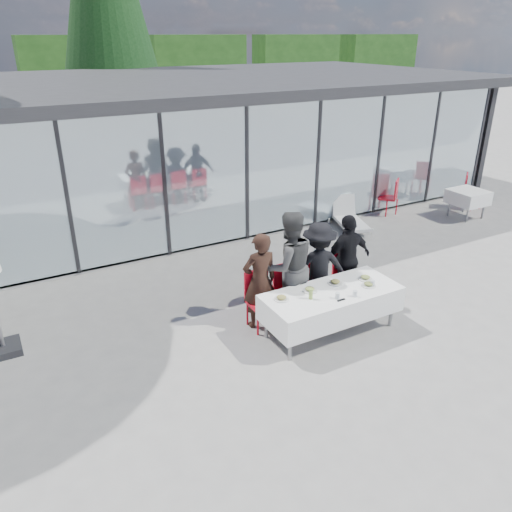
{
  "coord_description": "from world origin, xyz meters",
  "views": [
    {
      "loc": [
        -4.12,
        -5.72,
        4.52
      ],
      "look_at": [
        -0.29,
        1.2,
        0.97
      ],
      "focal_mm": 35.0,
      "sensor_mm": 36.0,
      "label": 1
    }
  ],
  "objects_px": {
    "plate_b": "(310,290)",
    "diner_chair_c": "(317,281)",
    "diner_chair_a": "(259,296)",
    "spare_chair_a": "(469,189)",
    "diner_chair_b": "(288,289)",
    "diner_d": "(347,259)",
    "folded_eyeglasses": "(341,300)",
    "diner_chair_d": "(346,273)",
    "juice_bottle": "(311,294)",
    "plate_a": "(281,298)",
    "spare_chair_b": "(391,195)",
    "dining_table": "(331,303)",
    "diner_b": "(289,266)",
    "plate_c": "(335,282)",
    "plate_d": "(365,278)",
    "diner_a": "(260,281)",
    "plate_extra": "(369,284)",
    "spare_table_right": "(468,197)",
    "diner_c": "(318,267)",
    "lounger": "(348,217)"
  },
  "relations": [
    {
      "from": "diner_chair_a",
      "to": "spare_table_right",
      "type": "relative_size",
      "value": 1.13
    },
    {
      "from": "diner_chair_b",
      "to": "spare_chair_b",
      "type": "relative_size",
      "value": 1.0
    },
    {
      "from": "diner_chair_a",
      "to": "plate_b",
      "type": "bearing_deg",
      "value": -43.54
    },
    {
      "from": "plate_extra",
      "to": "juice_bottle",
      "type": "bearing_deg",
      "value": 174.49
    },
    {
      "from": "spare_chair_b",
      "to": "diner_a",
      "type": "bearing_deg",
      "value": -151.35
    },
    {
      "from": "diner_b",
      "to": "plate_a",
      "type": "xyz_separation_m",
      "value": [
        -0.49,
        -0.58,
        -0.19
      ]
    },
    {
      "from": "diner_chair_c",
      "to": "spare_table_right",
      "type": "height_order",
      "value": "diner_chair_c"
    },
    {
      "from": "diner_chair_a",
      "to": "spare_chair_a",
      "type": "xyz_separation_m",
      "value": [
        8.12,
        2.55,
        0.0
      ]
    },
    {
      "from": "plate_a",
      "to": "plate_d",
      "type": "xyz_separation_m",
      "value": [
        1.59,
        -0.09,
        0.0
      ]
    },
    {
      "from": "dining_table",
      "to": "diner_b",
      "type": "height_order",
      "value": "diner_b"
    },
    {
      "from": "diner_d",
      "to": "folded_eyeglasses",
      "type": "distance_m",
      "value": 1.41
    },
    {
      "from": "plate_a",
      "to": "lounger",
      "type": "bearing_deg",
      "value": 40.35
    },
    {
      "from": "plate_extra",
      "to": "plate_a",
      "type": "bearing_deg",
      "value": 168.45
    },
    {
      "from": "diner_c",
      "to": "plate_c",
      "type": "bearing_deg",
      "value": 103.9
    },
    {
      "from": "diner_c",
      "to": "plate_b",
      "type": "relative_size",
      "value": 6.87
    },
    {
      "from": "diner_chair_d",
      "to": "juice_bottle",
      "type": "relative_size",
      "value": 5.84
    },
    {
      "from": "plate_a",
      "to": "diner_chair_a",
      "type": "bearing_deg",
      "value": 95.7
    },
    {
      "from": "diner_d",
      "to": "plate_c",
      "type": "xyz_separation_m",
      "value": [
        -0.68,
        -0.55,
        -0.05
      ]
    },
    {
      "from": "diner_c",
      "to": "plate_b",
      "type": "distance_m",
      "value": 0.79
    },
    {
      "from": "diner_chair_b",
      "to": "spare_chair_a",
      "type": "relative_size",
      "value": 1.0
    },
    {
      "from": "diner_d",
      "to": "plate_a",
      "type": "bearing_deg",
      "value": 18.03
    },
    {
      "from": "diner_b",
      "to": "plate_c",
      "type": "xyz_separation_m",
      "value": [
        0.56,
        -0.55,
        -0.19
      ]
    },
    {
      "from": "diner_chair_a",
      "to": "spare_chair_b",
      "type": "bearing_deg",
      "value": 28.58
    },
    {
      "from": "juice_bottle",
      "to": "spare_chair_b",
      "type": "xyz_separation_m",
      "value": [
        5.39,
        3.98,
        -0.3
      ]
    },
    {
      "from": "plate_extra",
      "to": "plate_d",
      "type": "bearing_deg",
      "value": 61.68
    },
    {
      "from": "spare_chair_a",
      "to": "diner_chair_c",
      "type": "bearing_deg",
      "value": -159.9
    },
    {
      "from": "dining_table",
      "to": "plate_a",
      "type": "height_order",
      "value": "plate_a"
    },
    {
      "from": "diner_chair_c",
      "to": "folded_eyeglasses",
      "type": "height_order",
      "value": "diner_chair_c"
    },
    {
      "from": "diner_b",
      "to": "lounger",
      "type": "xyz_separation_m",
      "value": [
        3.7,
        2.98,
        -0.7
      ]
    },
    {
      "from": "diner_b",
      "to": "plate_extra",
      "type": "relative_size",
      "value": 8.15
    },
    {
      "from": "spare_chair_a",
      "to": "spare_chair_b",
      "type": "relative_size",
      "value": 1.0
    },
    {
      "from": "diner_chair_d",
      "to": "lounger",
      "type": "distance_m",
      "value": 3.86
    },
    {
      "from": "diner_a",
      "to": "lounger",
      "type": "distance_m",
      "value": 5.22
    },
    {
      "from": "diner_b",
      "to": "plate_d",
      "type": "height_order",
      "value": "diner_b"
    },
    {
      "from": "juice_bottle",
      "to": "diner_a",
      "type": "bearing_deg",
      "value": 121.01
    },
    {
      "from": "diner_chair_d",
      "to": "juice_bottle",
      "type": "xyz_separation_m",
      "value": [
        -1.33,
        -0.79,
        0.3
      ]
    },
    {
      "from": "diner_chair_c",
      "to": "folded_eyeglasses",
      "type": "relative_size",
      "value": 6.96
    },
    {
      "from": "spare_table_right",
      "to": "diner_chair_c",
      "type": "bearing_deg",
      "value": -162.12
    },
    {
      "from": "diner_chair_d",
      "to": "diner_chair_c",
      "type": "bearing_deg",
      "value": 180.0
    },
    {
      "from": "diner_d",
      "to": "plate_b",
      "type": "xyz_separation_m",
      "value": [
        -1.19,
        -0.56,
        -0.05
      ]
    },
    {
      "from": "plate_d",
      "to": "folded_eyeglasses",
      "type": "bearing_deg",
      "value": -154.56
    },
    {
      "from": "diner_b",
      "to": "plate_b",
      "type": "bearing_deg",
      "value": 102.06
    },
    {
      "from": "diner_chair_c",
      "to": "diner_chair_b",
      "type": "bearing_deg",
      "value": 180.0
    },
    {
      "from": "plate_c",
      "to": "juice_bottle",
      "type": "bearing_deg",
      "value": -160.72
    },
    {
      "from": "plate_b",
      "to": "diner_chair_c",
      "type": "bearing_deg",
      "value": 45.45
    },
    {
      "from": "spare_chair_a",
      "to": "dining_table",
      "type": "bearing_deg",
      "value": -155.44
    },
    {
      "from": "diner_chair_a",
      "to": "folded_eyeglasses",
      "type": "bearing_deg",
      "value": -51.1
    },
    {
      "from": "plate_extra",
      "to": "folded_eyeglasses",
      "type": "height_order",
      "value": "plate_extra"
    },
    {
      "from": "plate_d",
      "to": "plate_extra",
      "type": "height_order",
      "value": "same"
    },
    {
      "from": "diner_a",
      "to": "plate_extra",
      "type": "bearing_deg",
      "value": 153.68
    }
  ]
}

